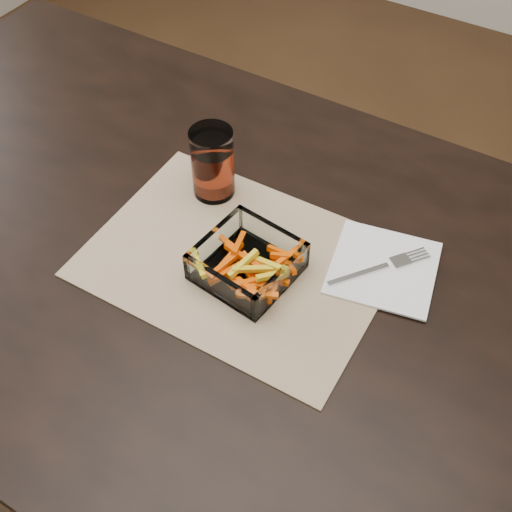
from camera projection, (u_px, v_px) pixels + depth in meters
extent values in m
plane|color=#331E0F|center=(228.00, 451.00, 1.58)|extent=(4.50, 4.50, 0.00)
cube|color=black|center=(213.00, 259.00, 1.02)|extent=(1.60, 0.90, 0.03)
cylinder|color=black|center=(75.00, 155.00, 1.75)|extent=(0.06, 0.06, 0.72)
cube|color=tan|center=(238.00, 260.00, 0.99)|extent=(0.46, 0.34, 0.00)
cube|color=white|center=(247.00, 271.00, 0.97)|extent=(0.15, 0.15, 0.01)
cube|color=white|center=(272.00, 237.00, 0.99)|extent=(0.13, 0.02, 0.05)
cube|color=white|center=(220.00, 288.00, 0.92)|extent=(0.13, 0.02, 0.05)
cube|color=white|center=(215.00, 242.00, 0.98)|extent=(0.02, 0.13, 0.05)
cube|color=white|center=(281.00, 281.00, 0.93)|extent=(0.02, 0.13, 0.05)
cylinder|color=white|center=(213.00, 163.00, 1.04)|extent=(0.07, 0.07, 0.12)
cylinder|color=#A32F17|center=(213.00, 169.00, 1.05)|extent=(0.06, 0.06, 0.08)
cube|color=white|center=(383.00, 268.00, 0.98)|extent=(0.18, 0.18, 0.00)
cube|color=silver|center=(358.00, 274.00, 0.97)|extent=(0.07, 0.09, 0.00)
cube|color=silver|center=(400.00, 261.00, 0.98)|extent=(0.04, 0.04, 0.00)
cube|color=silver|center=(415.00, 251.00, 1.00)|extent=(0.02, 0.03, 0.00)
cube|color=silver|center=(417.00, 254.00, 0.99)|extent=(0.02, 0.03, 0.00)
cube|color=silver|center=(419.00, 257.00, 0.99)|extent=(0.02, 0.03, 0.00)
cube|color=silver|center=(421.00, 259.00, 0.98)|extent=(0.02, 0.03, 0.00)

